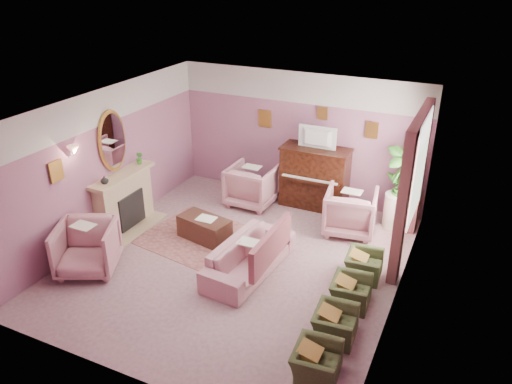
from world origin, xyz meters
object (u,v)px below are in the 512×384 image
at_px(floral_armchair_front, 86,246).
at_px(olive_chair_b, 335,319).
at_px(floral_armchair_left, 252,183).
at_px(olive_chair_d, 364,261).
at_px(side_table, 397,211).
at_px(television, 316,136).
at_px(piano, 315,178).
at_px(floral_armchair_right, 351,209).
at_px(coffee_table, 205,229).
at_px(olive_chair_a, 317,358).
at_px(olive_chair_c, 351,288).
at_px(sofa, 249,251).

xyz_separation_m(floral_armchair_front, olive_chair_b, (4.32, 0.20, -0.21)).
bearing_deg(olive_chair_b, floral_armchair_left, 131.12).
bearing_deg(olive_chair_d, side_table, 85.48).
xyz_separation_m(television, olive_chair_d, (1.64, -2.12, -1.31)).
height_order(piano, floral_armchair_right, piano).
bearing_deg(floral_armchair_left, floral_armchair_right, -7.37).
bearing_deg(side_table, olive_chair_d, -94.52).
xyz_separation_m(coffee_table, floral_armchair_right, (2.43, 1.45, 0.27)).
relative_size(piano, olive_chair_a, 2.09).
distance_m(olive_chair_a, olive_chair_c, 1.64).
relative_size(olive_chair_a, olive_chair_c, 1.00).
bearing_deg(piano, floral_armchair_right, -38.11).
height_order(olive_chair_d, side_table, side_table).
distance_m(sofa, side_table, 3.32).
xyz_separation_m(floral_armchair_right, olive_chair_b, (0.63, -3.02, -0.21)).
bearing_deg(olive_chair_c, floral_armchair_front, -166.77).
bearing_deg(side_table, floral_armchair_left, -174.00).
relative_size(olive_chair_c, olive_chair_d, 1.00).
distance_m(television, sofa, 3.05).
xyz_separation_m(olive_chair_a, side_table, (0.16, 4.45, 0.06)).
relative_size(television, olive_chair_c, 1.20).
bearing_deg(olive_chair_a, floral_armchair_left, 124.98).
bearing_deg(floral_armchair_right, television, 143.68).
relative_size(television, floral_armchair_front, 0.81).
bearing_deg(piano, television, -90.00).
relative_size(sofa, side_table, 2.85).
distance_m(floral_armchair_front, olive_chair_a, 4.37).
xyz_separation_m(coffee_table, side_table, (3.22, 2.06, 0.12)).
relative_size(coffee_table, olive_chair_b, 1.50).
relative_size(floral_armchair_right, olive_chair_b, 1.48).
xyz_separation_m(television, floral_armchair_left, (-1.24, -0.45, -1.11)).
bearing_deg(sofa, olive_chair_c, -4.36).
distance_m(piano, sofa, 2.87).
relative_size(coffee_table, olive_chair_d, 1.50).
distance_m(floral_armchair_front, side_table, 5.89).
height_order(olive_chair_c, side_table, side_table).
bearing_deg(coffee_table, olive_chair_c, -13.71).
relative_size(floral_armchair_right, olive_chair_c, 1.48).
distance_m(television, olive_chair_d, 2.99).
bearing_deg(floral_armchair_right, olive_chair_b, -78.25).
bearing_deg(olive_chair_a, olive_chair_d, 90.00).
relative_size(piano, floral_armchair_left, 1.42).
relative_size(olive_chair_b, olive_chair_c, 1.00).
bearing_deg(olive_chair_a, television, 109.73).
relative_size(coffee_table, olive_chair_a, 1.50).
height_order(olive_chair_b, olive_chair_d, same).
height_order(olive_chair_a, olive_chair_c, same).
bearing_deg(olive_chair_c, olive_chair_b, -90.00).
xyz_separation_m(floral_armchair_right, olive_chair_a, (0.63, -3.84, -0.21)).
xyz_separation_m(sofa, olive_chair_a, (1.81, -1.78, -0.11)).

